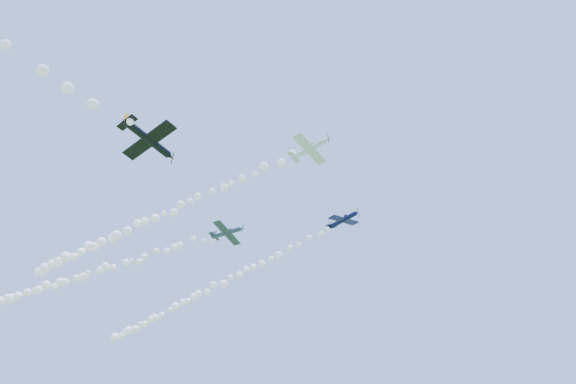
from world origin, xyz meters
The scene contains 7 objects.
plane_white centered at (9.82, -7.56, 55.77)m, with size 7.85×8.12×2.20m.
smoke_trail_white centered at (-29.55, -6.07, 55.44)m, with size 74.12×5.53×3.22m, color white, non-canonical shape.
plane_navy centered at (8.82, 6.21, 49.68)m, with size 7.15×7.38×2.24m.
smoke_trail_navy centered at (-32.88, 16.39, 49.48)m, with size 79.33×21.33×2.81m, color white, non-canonical shape.
plane_grey centered at (-7.09, -6.70, 45.33)m, with size 6.56×6.85×1.95m.
smoke_trail_grey centered at (-41.20, -9.41, 44.92)m, with size 64.33×7.31×3.01m, color white, non-canonical shape.
plane_black centered at (7.63, -37.38, 35.18)m, with size 7.00×6.57×2.65m.
Camera 1 is at (38.25, -60.20, 2.00)m, focal length 30.00 mm.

